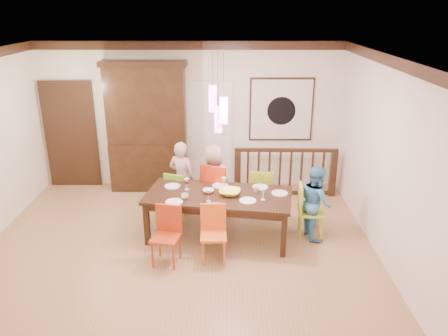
{
  "coord_description": "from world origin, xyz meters",
  "views": [
    {
      "loc": [
        0.72,
        -5.97,
        3.54
      ],
      "look_at": [
        0.69,
        0.43,
        1.14
      ],
      "focal_mm": 35.0,
      "sensor_mm": 36.0,
      "label": 1
    }
  ],
  "objects_px": {
    "chair_far_left": "(179,190)",
    "chair_end_right": "(311,207)",
    "person_far_mid": "(214,180)",
    "person_far_left": "(182,178)",
    "person_end_right": "(316,202)",
    "dining_table": "(219,198)",
    "balustrade": "(285,171)",
    "china_hutch": "(147,127)"
  },
  "relations": [
    {
      "from": "chair_far_left",
      "to": "person_end_right",
      "type": "relative_size",
      "value": 0.7
    },
    {
      "from": "dining_table",
      "to": "chair_far_left",
      "type": "bearing_deg",
      "value": 142.83
    },
    {
      "from": "dining_table",
      "to": "chair_end_right",
      "type": "bearing_deg",
      "value": 10.76
    },
    {
      "from": "balustrade",
      "to": "person_far_mid",
      "type": "height_order",
      "value": "person_far_mid"
    },
    {
      "from": "dining_table",
      "to": "chair_far_left",
      "type": "relative_size",
      "value": 2.84
    },
    {
      "from": "dining_table",
      "to": "chair_far_left",
      "type": "distance_m",
      "value": 1.05
    },
    {
      "from": "chair_end_right",
      "to": "person_far_mid",
      "type": "bearing_deg",
      "value": 67.69
    },
    {
      "from": "person_far_left",
      "to": "person_end_right",
      "type": "height_order",
      "value": "person_far_left"
    },
    {
      "from": "dining_table",
      "to": "person_end_right",
      "type": "relative_size",
      "value": 2.0
    },
    {
      "from": "person_far_left",
      "to": "china_hutch",
      "type": "bearing_deg",
      "value": -31.83
    },
    {
      "from": "dining_table",
      "to": "person_end_right",
      "type": "height_order",
      "value": "person_end_right"
    },
    {
      "from": "chair_end_right",
      "to": "china_hutch",
      "type": "distance_m",
      "value": 3.59
    },
    {
      "from": "china_hutch",
      "to": "person_end_right",
      "type": "bearing_deg",
      "value": -33.44
    },
    {
      "from": "balustrade",
      "to": "person_end_right",
      "type": "height_order",
      "value": "person_end_right"
    },
    {
      "from": "balustrade",
      "to": "person_far_left",
      "type": "height_order",
      "value": "person_far_left"
    },
    {
      "from": "chair_far_left",
      "to": "person_far_mid",
      "type": "relative_size",
      "value": 0.66
    },
    {
      "from": "balustrade",
      "to": "dining_table",
      "type": "bearing_deg",
      "value": -126.39
    },
    {
      "from": "person_end_right",
      "to": "person_far_mid",
      "type": "bearing_deg",
      "value": 53.92
    },
    {
      "from": "balustrade",
      "to": "person_end_right",
      "type": "distance_m",
      "value": 1.65
    },
    {
      "from": "balustrade",
      "to": "person_end_right",
      "type": "xyz_separation_m",
      "value": [
        0.28,
        -1.62,
        0.1
      ]
    },
    {
      "from": "chair_far_left",
      "to": "dining_table",
      "type": "bearing_deg",
      "value": 152.63
    },
    {
      "from": "chair_end_right",
      "to": "china_hutch",
      "type": "bearing_deg",
      "value": 60.59
    },
    {
      "from": "person_end_right",
      "to": "chair_far_left",
      "type": "bearing_deg",
      "value": 62.45
    },
    {
      "from": "chair_end_right",
      "to": "person_end_right",
      "type": "height_order",
      "value": "person_end_right"
    },
    {
      "from": "china_hutch",
      "to": "person_end_right",
      "type": "distance_m",
      "value": 3.63
    },
    {
      "from": "person_far_mid",
      "to": "person_end_right",
      "type": "xyz_separation_m",
      "value": [
        1.64,
        -0.8,
        -0.04
      ]
    },
    {
      "from": "china_hutch",
      "to": "chair_end_right",
      "type": "bearing_deg",
      "value": -34.08
    },
    {
      "from": "dining_table",
      "to": "person_far_left",
      "type": "xyz_separation_m",
      "value": [
        -0.66,
        0.85,
        -0.0
      ]
    },
    {
      "from": "dining_table",
      "to": "balustrade",
      "type": "relative_size",
      "value": 1.21
    },
    {
      "from": "person_far_left",
      "to": "person_far_mid",
      "type": "xyz_separation_m",
      "value": [
        0.57,
        -0.01,
        -0.03
      ]
    },
    {
      "from": "balustrade",
      "to": "person_end_right",
      "type": "relative_size",
      "value": 1.65
    },
    {
      "from": "chair_end_right",
      "to": "balustrade",
      "type": "relative_size",
      "value": 0.44
    },
    {
      "from": "person_far_mid",
      "to": "person_far_left",
      "type": "bearing_deg",
      "value": 5.44
    },
    {
      "from": "chair_far_left",
      "to": "balustrade",
      "type": "xyz_separation_m",
      "value": [
        1.98,
        0.91,
        0.02
      ]
    },
    {
      "from": "person_far_left",
      "to": "person_end_right",
      "type": "relative_size",
      "value": 1.12
    },
    {
      "from": "person_far_mid",
      "to": "person_end_right",
      "type": "bearing_deg",
      "value": 160.85
    },
    {
      "from": "person_far_left",
      "to": "person_end_right",
      "type": "xyz_separation_m",
      "value": [
        2.21,
        -0.81,
        -0.07
      ]
    },
    {
      "from": "chair_far_left",
      "to": "balustrade",
      "type": "bearing_deg",
      "value": -136.26
    },
    {
      "from": "chair_far_left",
      "to": "chair_end_right",
      "type": "bearing_deg",
      "value": -178.92
    },
    {
      "from": "chair_end_right",
      "to": "china_hutch",
      "type": "height_order",
      "value": "china_hutch"
    },
    {
      "from": "china_hutch",
      "to": "person_far_mid",
      "type": "bearing_deg",
      "value": -41.12
    },
    {
      "from": "person_end_right",
      "to": "dining_table",
      "type": "bearing_deg",
      "value": 81.34
    }
  ]
}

